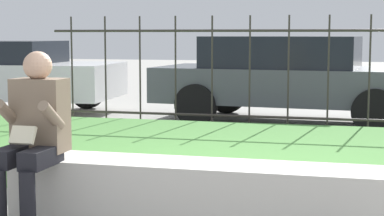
# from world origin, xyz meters

# --- Properties ---
(stone_bench) EXTENTS (2.82, 0.48, 0.47)m
(stone_bench) POSITION_xyz_m (-0.24, 0.00, 0.21)
(stone_bench) COLOR beige
(stone_bench) RESTS_ON ground_plane
(person_seated_reader) EXTENTS (0.42, 0.73, 1.27)m
(person_seated_reader) POSITION_xyz_m (-1.40, -0.28, 0.69)
(person_seated_reader) COLOR black
(person_seated_reader) RESTS_ON ground_plane
(grass_berm) EXTENTS (8.48, 2.59, 0.31)m
(grass_berm) POSITION_xyz_m (0.00, 2.00, 0.16)
(grass_berm) COLOR #4C893D
(grass_berm) RESTS_ON ground_plane
(iron_fence) EXTENTS (6.48, 0.03, 1.64)m
(iron_fence) POSITION_xyz_m (0.00, 3.80, 0.85)
(iron_fence) COLOR #332D28
(iron_fence) RESTS_ON ground_plane
(car_parked_center) EXTENTS (4.39, 2.19, 1.36)m
(car_parked_center) POSITION_xyz_m (-0.19, 5.79, 0.73)
(car_parked_center) COLOR #4C5156
(car_parked_center) RESTS_ON ground_plane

